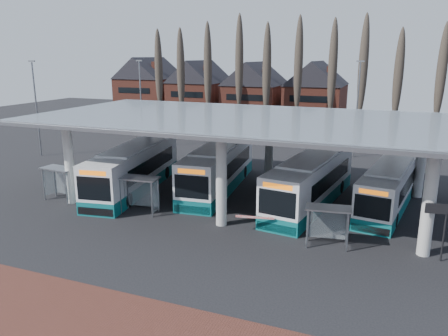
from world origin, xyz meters
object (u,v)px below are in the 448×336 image
at_px(bus_3, 389,187).
at_px(shelter_1, 140,187).
at_px(bus_1, 219,168).
at_px(shelter_2, 328,217).
at_px(bus_2, 311,182).
at_px(shelter_0, 61,176).
at_px(bus_0, 135,169).

xyz_separation_m(bus_3, shelter_1, (-16.05, -7.45, 0.37)).
bearing_deg(bus_1, shelter_2, -45.04).
bearing_deg(bus_3, bus_2, -158.22).
bearing_deg(shelter_1, shelter_0, 172.40).
bearing_deg(shelter_2, bus_2, 99.38).
bearing_deg(shelter_2, bus_0, 153.29).
height_order(bus_2, shelter_2, bus_2).
relative_size(bus_0, shelter_1, 4.62).
height_order(bus_2, shelter_0, bus_2).
bearing_deg(shelter_0, shelter_2, 2.28).
distance_m(bus_3, shelter_1, 17.70).
bearing_deg(shelter_2, shelter_1, 167.85).
height_order(bus_1, bus_2, bus_1).
bearing_deg(bus_3, bus_1, -171.36).
xyz_separation_m(bus_0, bus_3, (19.40, 2.91, -0.21)).
relative_size(shelter_0, shelter_1, 0.98).
distance_m(shelter_0, shelter_1, 7.04).
bearing_deg(bus_1, shelter_0, -150.11).
xyz_separation_m(bus_2, shelter_1, (-10.71, -6.17, 0.17)).
distance_m(bus_1, bus_2, 7.91).
xyz_separation_m(bus_0, bus_2, (14.07, 1.63, -0.02)).
height_order(shelter_0, shelter_2, shelter_0).
xyz_separation_m(bus_0, bus_1, (6.25, 2.83, -0.00)).
bearing_deg(shelter_0, bus_2, 23.79).
relative_size(bus_3, shelter_2, 4.31).
height_order(bus_0, shelter_1, bus_0).
relative_size(bus_0, bus_2, 1.01).
height_order(bus_0, shelter_2, bus_0).
bearing_deg(bus_0, bus_3, -0.40).
height_order(shelter_1, shelter_2, shelter_1).
relative_size(bus_2, shelter_1, 4.55).
relative_size(bus_1, shelter_1, 4.59).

